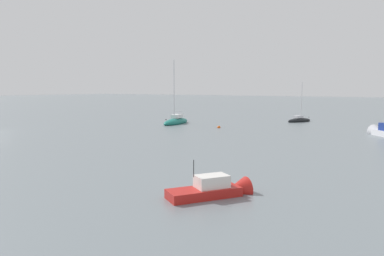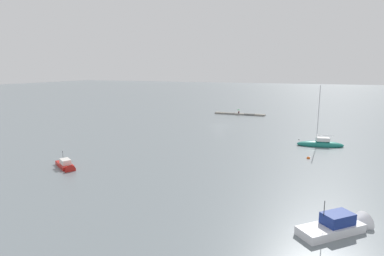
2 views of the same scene
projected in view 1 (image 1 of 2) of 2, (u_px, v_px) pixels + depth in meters
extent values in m
plane|color=slate|center=(2.00, 132.00, 54.02)|extent=(500.00, 500.00, 0.00)
ellipsoid|color=black|center=(299.00, 121.00, 69.89)|extent=(6.18, 3.86, 1.03)
cube|color=silver|center=(298.00, 117.00, 69.64)|extent=(1.94, 1.59, 0.47)
cylinder|color=silver|center=(302.00, 100.00, 69.72)|extent=(0.10, 0.10, 6.81)
cylinder|color=silver|center=(297.00, 114.00, 69.43)|extent=(1.96, 0.87, 0.08)
sphere|color=black|center=(309.00, 117.00, 71.33)|extent=(0.14, 0.14, 0.14)
ellipsoid|color=#197266|center=(176.00, 122.00, 66.01)|extent=(8.65, 3.89, 1.43)
cube|color=white|center=(177.00, 116.00, 66.27)|extent=(2.56, 1.84, 0.66)
cylinder|color=silver|center=(174.00, 89.00, 64.76)|extent=(0.14, 0.14, 10.32)
cylinder|color=silver|center=(178.00, 112.00, 66.53)|extent=(2.89, 0.65, 0.11)
sphere|color=black|center=(166.00, 120.00, 62.42)|extent=(0.19, 0.19, 0.19)
cube|color=red|center=(204.00, 194.00, 21.66)|extent=(4.57, 3.69, 0.73)
cone|color=red|center=(236.00, 190.00, 22.53)|extent=(2.12, 2.12, 1.54)
cube|color=silver|center=(212.00, 181.00, 21.79)|extent=(2.28, 2.06, 0.73)
cube|color=#283847|center=(220.00, 180.00, 21.99)|extent=(0.69, 1.03, 0.51)
cylinder|color=black|center=(194.00, 169.00, 21.22)|extent=(0.04, 0.04, 1.02)
cone|color=silver|center=(379.00, 133.00, 50.77)|extent=(3.02, 3.02, 2.14)
sphere|color=#EA5914|center=(219.00, 127.00, 59.19)|extent=(0.52, 0.52, 0.52)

